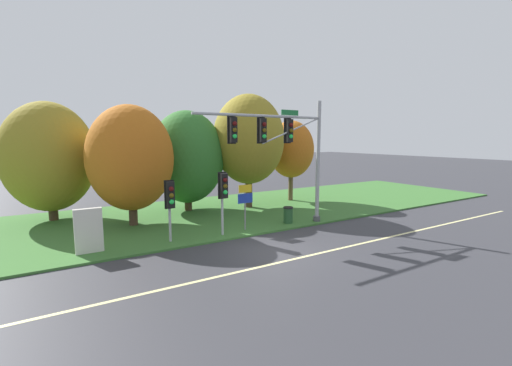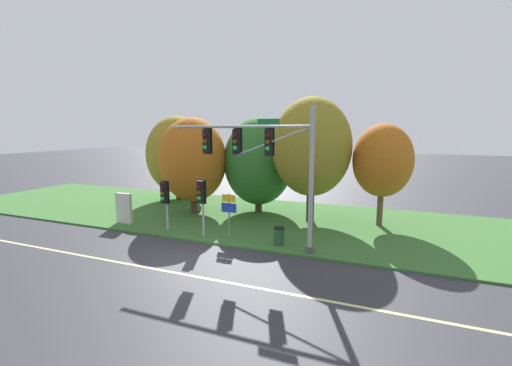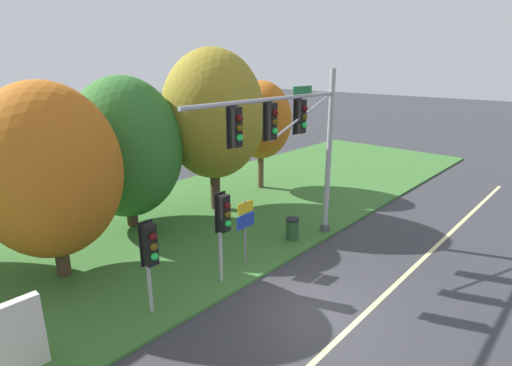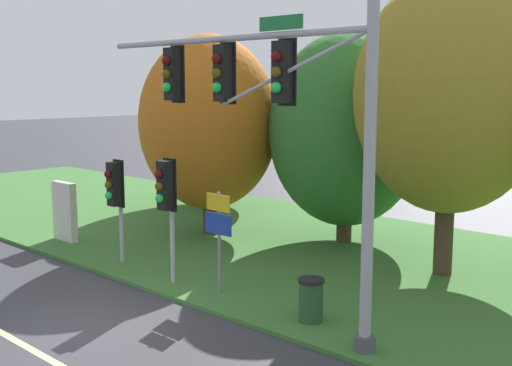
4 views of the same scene
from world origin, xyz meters
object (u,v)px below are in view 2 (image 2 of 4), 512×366
at_px(pedestrian_signal_further_along, 165,195).
at_px(route_sign_post, 229,209).
at_px(pedestrian_signal_near_kerb, 201,196).
at_px(tree_mid_verge, 312,147).
at_px(trash_bin, 279,236).
at_px(tree_nearest_road, 178,155).
at_px(tree_tall_centre, 383,161).
at_px(info_kiosk, 124,208).
at_px(traffic_signal_mast, 263,156).
at_px(tree_behind_signpost, 259,162).
at_px(tree_left_of_mast, 193,160).

xyz_separation_m(pedestrian_signal_further_along, route_sign_post, (4.03, 0.13, -0.46)).
distance_m(pedestrian_signal_near_kerb, route_sign_post, 1.65).
height_order(tree_mid_verge, trash_bin, tree_mid_verge).
bearing_deg(trash_bin, tree_mid_verge, 85.61).
bearing_deg(tree_nearest_road, tree_tall_centre, -7.42).
bearing_deg(info_kiosk, tree_nearest_road, 98.84).
relative_size(traffic_signal_mast, tree_nearest_road, 1.12).
bearing_deg(pedestrian_signal_near_kerb, tree_tall_centre, 34.95).
xyz_separation_m(pedestrian_signal_near_kerb, pedestrian_signal_further_along, (-2.58, 0.27, -0.23)).
xyz_separation_m(traffic_signal_mast, tree_behind_signpost, (-2.93, 6.86, -0.98)).
relative_size(pedestrian_signal_near_kerb, tree_tall_centre, 0.52).
relative_size(route_sign_post, trash_bin, 2.64).
distance_m(traffic_signal_mast, tree_left_of_mast, 8.44).
xyz_separation_m(tree_nearest_road, tree_behind_signpost, (7.81, -1.53, -0.16)).
bearing_deg(tree_tall_centre, route_sign_post, -141.98).
bearing_deg(tree_tall_centre, tree_behind_signpost, 176.16).
distance_m(tree_behind_signpost, tree_tall_centre, 8.22).
relative_size(route_sign_post, info_kiosk, 1.29).
height_order(tree_behind_signpost, tree_tall_centre, tree_behind_signpost).
height_order(tree_behind_signpost, info_kiosk, tree_behind_signpost).
distance_m(pedestrian_signal_near_kerb, tree_mid_verge, 7.62).
height_order(traffic_signal_mast, tree_behind_signpost, traffic_signal_mast).
relative_size(tree_mid_verge, trash_bin, 8.39).
height_order(pedestrian_signal_further_along, trash_bin, pedestrian_signal_further_along).
bearing_deg(pedestrian_signal_near_kerb, tree_mid_verge, 49.89).
height_order(pedestrian_signal_near_kerb, pedestrian_signal_further_along, pedestrian_signal_near_kerb).
xyz_separation_m(route_sign_post, trash_bin, (2.82, -0.01, -1.15)).
distance_m(pedestrian_signal_near_kerb, tree_tall_centre, 10.89).
bearing_deg(tree_tall_centre, trash_bin, -128.28).
xyz_separation_m(pedestrian_signal_further_along, tree_nearest_road, (-4.59, 7.98, 1.65)).
relative_size(pedestrian_signal_further_along, trash_bin, 3.13).
relative_size(traffic_signal_mast, info_kiosk, 4.09).
bearing_deg(pedestrian_signal_near_kerb, trash_bin, 5.22).
bearing_deg(pedestrian_signal_further_along, tree_left_of_mast, 100.50).
relative_size(tree_behind_signpost, trash_bin, 7.13).
relative_size(tree_left_of_mast, info_kiosk, 3.49).
relative_size(pedestrian_signal_near_kerb, tree_left_of_mast, 0.48).
height_order(traffic_signal_mast, pedestrian_signal_further_along, traffic_signal_mast).
bearing_deg(tree_mid_verge, info_kiosk, -155.45).
bearing_deg(tree_behind_signpost, trash_bin, -60.19).
distance_m(tree_nearest_road, tree_behind_signpost, 7.96).
relative_size(tree_left_of_mast, tree_mid_verge, 0.85).
bearing_deg(traffic_signal_mast, info_kiosk, 175.21).
bearing_deg(tree_behind_signpost, tree_tall_centre, -3.84).
distance_m(traffic_signal_mast, tree_behind_signpost, 7.52).
xyz_separation_m(pedestrian_signal_near_kerb, tree_behind_signpost, (0.64, 6.72, 1.26)).
bearing_deg(trash_bin, pedestrian_signal_near_kerb, -174.78).
distance_m(pedestrian_signal_near_kerb, tree_left_of_mast, 5.86).
distance_m(tree_tall_centre, trash_bin, 8.15).
bearing_deg(traffic_signal_mast, trash_bin, 37.17).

